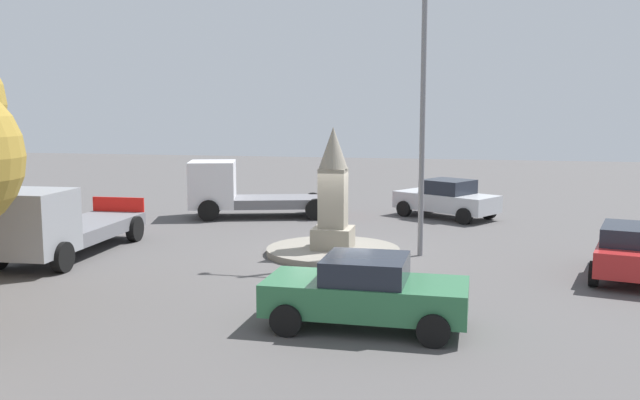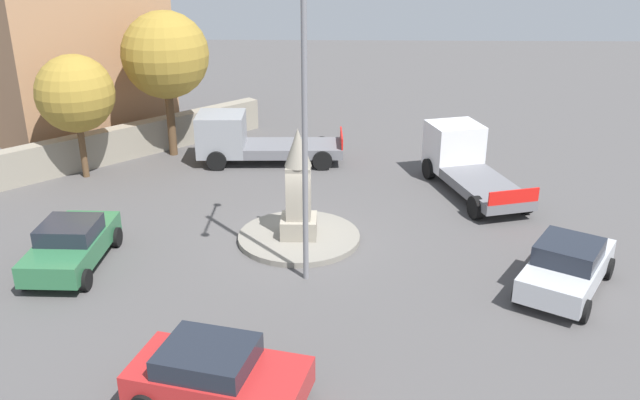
{
  "view_description": "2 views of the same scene",
  "coord_description": "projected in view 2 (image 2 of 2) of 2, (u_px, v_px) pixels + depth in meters",
  "views": [
    {
      "loc": [
        -3.96,
        20.5,
        4.47
      ],
      "look_at": [
        0.48,
        -0.35,
        1.61
      ],
      "focal_mm": 39.22,
      "sensor_mm": 36.0,
      "label": 1
    },
    {
      "loc": [
        -20.57,
        -1.16,
        9.99
      ],
      "look_at": [
        0.09,
        -0.7,
        1.41
      ],
      "focal_mm": 38.39,
      "sensor_mm": 36.0,
      "label": 2
    }
  ],
  "objects": [
    {
      "name": "traffic_island",
      "position": [
        299.0,
        237.0,
        22.81
      ],
      "size": [
        4.07,
        4.07,
        0.19
      ],
      "primitive_type": "cylinder",
      "color": "gray",
      "rests_on": "ground"
    },
    {
      "name": "ground_plane",
      "position": [
        299.0,
        240.0,
        22.85
      ],
      "size": [
        80.0,
        80.0,
        0.0
      ],
      "primitive_type": "plane",
      "color": "#4F4C4C"
    },
    {
      "name": "stone_boundary_wall",
      "position": [
        127.0,
        142.0,
        30.36
      ],
      "size": [
        10.46,
        10.68,
        1.48
      ],
      "primitive_type": "cube",
      "rotation": [
        0.0,
        0.0,
        2.34
      ],
      "color": "gray",
      "rests_on": "ground"
    },
    {
      "name": "car_silver_approaching",
      "position": [
        567.0,
        266.0,
        19.48
      ],
      "size": [
        4.4,
        3.67,
        1.55
      ],
      "color": "#B7BABF",
      "rests_on": "ground"
    },
    {
      "name": "car_green_far_side",
      "position": [
        71.0,
        244.0,
        20.85
      ],
      "size": [
        4.1,
        2.05,
        1.47
      ],
      "color": "#2D6B42",
      "rests_on": "ground"
    },
    {
      "name": "car_red_passing",
      "position": [
        216.0,
        374.0,
        14.91
      ],
      "size": [
        2.8,
        4.19,
        1.43
      ],
      "color": "#B22323",
      "rests_on": "ground"
    },
    {
      "name": "tree_near_wall",
      "position": [
        75.0,
        94.0,
        27.07
      ],
      "size": [
        3.1,
        3.1,
        5.06
      ],
      "color": "brown",
      "rests_on": "ground"
    },
    {
      "name": "streetlamp",
      "position": [
        304.0,
        105.0,
        18.39
      ],
      "size": [
        2.88,
        0.28,
        8.93
      ],
      "color": "slate",
      "rests_on": "ground"
    },
    {
      "name": "truck_grey_waiting",
      "position": [
        248.0,
        140.0,
        29.65
      ],
      "size": [
        2.4,
        6.29,
        2.19
      ],
      "color": "gray",
      "rests_on": "ground"
    },
    {
      "name": "tree_mid_cluster",
      "position": [
        165.0,
        55.0,
        29.34
      ],
      "size": [
        3.75,
        3.75,
        6.38
      ],
      "color": "brown",
      "rests_on": "ground"
    },
    {
      "name": "truck_white_near_island",
      "position": [
        464.0,
        160.0,
        27.07
      ],
      "size": [
        6.17,
        3.57,
        2.28
      ],
      "color": "silver",
      "rests_on": "ground"
    },
    {
      "name": "corner_building",
      "position": [
        70.0,
        48.0,
        32.19
      ],
      "size": [
        9.78,
        9.8,
        8.56
      ],
      "primitive_type": "cube",
      "rotation": [
        0.0,
        0.0,
        2.34
      ],
      "color": "#A87A56",
      "rests_on": "ground"
    },
    {
      "name": "monument",
      "position": [
        298.0,
        188.0,
        22.14
      ],
      "size": [
        1.18,
        1.18,
        3.67
      ],
      "color": "gray",
      "rests_on": "traffic_island"
    }
  ]
}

